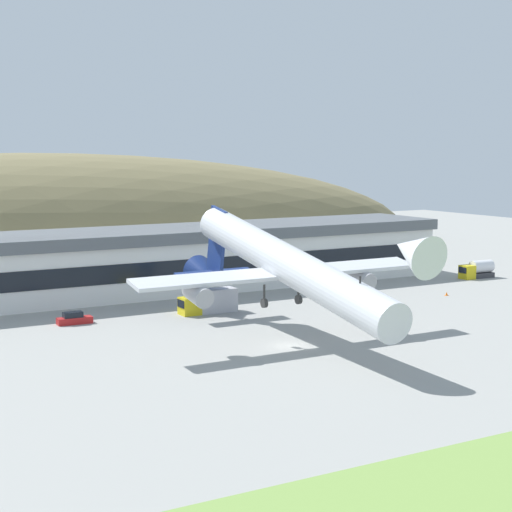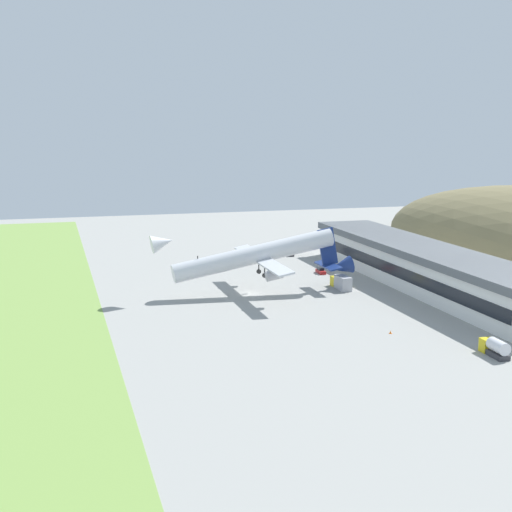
% 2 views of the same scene
% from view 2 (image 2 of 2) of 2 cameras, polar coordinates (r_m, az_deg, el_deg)
% --- Properties ---
extents(ground_plane, '(323.62, 323.62, 0.00)m').
position_cam_2_polar(ground_plane, '(168.16, -0.46, -3.01)').
color(ground_plane, gray).
extents(grass_strip_foreground, '(291.26, 31.82, 0.08)m').
position_cam_2_polar(grass_strip_foreground, '(162.35, -17.98, -3.98)').
color(grass_strip_foreground, '#759947').
rests_on(grass_strip_foreground, ground_plane).
extents(terminal_building, '(98.57, 16.63, 10.08)m').
position_cam_2_polar(terminal_building, '(179.37, 13.12, -0.57)').
color(terminal_building, white).
rests_on(terminal_building, ground_plane).
extents(cargo_airplane, '(37.55, 49.10, 13.01)m').
position_cam_2_polar(cargo_airplane, '(166.18, 0.18, 0.01)').
color(cargo_airplane, silver).
extents(service_car_0, '(3.87, 2.00, 1.67)m').
position_cam_2_polar(service_car_0, '(217.02, 0.99, 0.18)').
color(service_car_0, '#264C99').
rests_on(service_car_0, ground_plane).
extents(service_car_1, '(4.62, 1.86, 1.60)m').
position_cam_2_polar(service_car_1, '(191.94, 5.20, -1.19)').
color(service_car_1, '#B21E1E').
rests_on(service_car_1, ground_plane).
extents(service_car_2, '(4.36, 2.17, 1.53)m').
position_cam_2_polar(service_car_2, '(217.90, 2.72, 0.20)').
color(service_car_2, '#333338').
rests_on(service_car_2, ground_plane).
extents(fuel_truck, '(8.28, 2.56, 3.29)m').
position_cam_2_polar(fuel_truck, '(174.00, 6.84, -2.11)').
color(fuel_truck, gold).
rests_on(fuel_truck, ground_plane).
extents(box_truck, '(6.67, 2.54, 3.10)m').
position_cam_2_polar(box_truck, '(129.17, 18.58, -6.97)').
color(box_truck, gold).
rests_on(box_truck, ground_plane).
extents(traffic_cone_0, '(0.52, 0.52, 0.58)m').
position_cam_2_polar(traffic_cone_0, '(209.15, -0.40, -0.31)').
color(traffic_cone_0, orange).
rests_on(traffic_cone_0, ground_plane).
extents(traffic_cone_1, '(0.52, 0.52, 0.58)m').
position_cam_2_polar(traffic_cone_1, '(138.16, 10.71, -6.00)').
color(traffic_cone_1, orange).
rests_on(traffic_cone_1, ground_plane).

